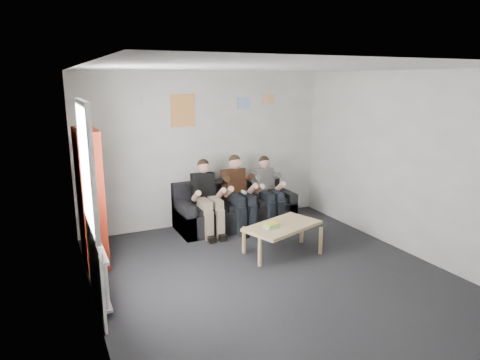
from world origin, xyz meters
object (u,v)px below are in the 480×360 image
object	(u,v)px
coffee_table	(283,228)
person_right	(268,191)
person_middle	(239,193)
sofa	(234,210)
person_left	(207,198)
bookshelf	(91,197)

from	to	relation	value
coffee_table	person_right	xyz separation A→B (m)	(0.46, 1.29, 0.21)
person_middle	person_right	distance (m)	0.58
sofa	person_middle	xyz separation A→B (m)	(0.00, -0.20, 0.35)
person_left	coffee_table	bearing A→B (deg)	-58.21
bookshelf	person_right	size ratio (longest dim) A/B	1.56
sofa	person_left	world-z (taller)	person_left
bookshelf	person_left	distance (m)	1.94
person_middle	person_right	xyz separation A→B (m)	(0.58, 0.00, -0.02)
person_left	person_right	distance (m)	1.16
person_middle	bookshelf	bearing A→B (deg)	179.93
person_left	person_right	xyz separation A→B (m)	(1.16, 0.00, -0.01)
sofa	person_right	size ratio (longest dim) A/B	1.70
sofa	coffee_table	bearing A→B (deg)	-85.37
person_left	sofa	bearing A→B (deg)	21.55
bookshelf	person_left	size ratio (longest dim) A/B	1.52
bookshelf	coffee_table	world-z (taller)	bookshelf
bookshelf	coffee_table	size ratio (longest dim) A/B	1.67
coffee_table	person_right	world-z (taller)	person_right
person_middle	person_right	world-z (taller)	person_middle
person_left	bookshelf	bearing A→B (deg)	-165.37
coffee_table	person_middle	size ratio (longest dim) A/B	0.89
sofa	bookshelf	distance (m)	2.61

